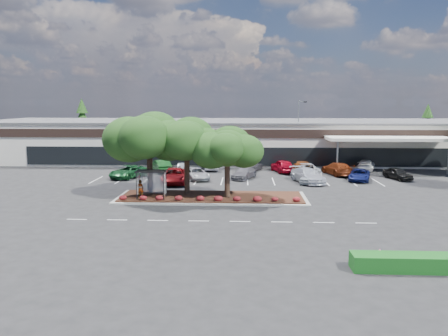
{
  "coord_description": "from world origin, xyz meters",
  "views": [
    {
      "loc": [
        1.11,
        -36.64,
        9.06
      ],
      "look_at": [
        -0.93,
        6.41,
        2.6
      ],
      "focal_mm": 35.0,
      "sensor_mm": 36.0,
      "label": 1
    }
  ],
  "objects_px": {
    "survey_stake": "(379,255)",
    "car_0": "(128,172)",
    "light_pole": "(299,136)",
    "car_1": "(174,176)"
  },
  "relations": [
    {
      "from": "light_pole",
      "to": "car_1",
      "type": "distance_m",
      "value": 22.87
    },
    {
      "from": "light_pole",
      "to": "car_0",
      "type": "bearing_deg",
      "value": -149.83
    },
    {
      "from": "car_0",
      "to": "survey_stake",
      "type": "bearing_deg",
      "value": -30.05
    },
    {
      "from": "light_pole",
      "to": "car_1",
      "type": "bearing_deg",
      "value": -134.6
    },
    {
      "from": "light_pole",
      "to": "car_0",
      "type": "relative_size",
      "value": 1.74
    },
    {
      "from": "light_pole",
      "to": "car_1",
      "type": "height_order",
      "value": "light_pole"
    },
    {
      "from": "survey_stake",
      "to": "car_1",
      "type": "xyz_separation_m",
      "value": [
        -15.53,
        24.69,
        0.23
      ]
    },
    {
      "from": "light_pole",
      "to": "survey_stake",
      "type": "distance_m",
      "value": 40.96
    },
    {
      "from": "survey_stake",
      "to": "car_1",
      "type": "distance_m",
      "value": 29.17
    },
    {
      "from": "survey_stake",
      "to": "car_0",
      "type": "distance_m",
      "value": 35.42
    }
  ]
}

